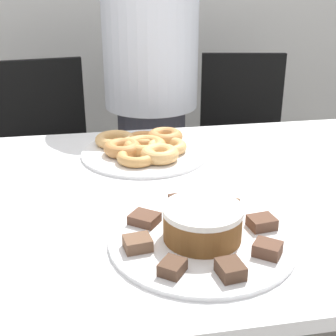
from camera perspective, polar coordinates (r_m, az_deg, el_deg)
The scene contains 23 objects.
table at distance 1.24m, azimuth 3.06°, elevation -5.95°, with size 1.61×1.02×0.75m.
person_standing at distance 1.94m, azimuth -2.07°, elevation 9.24°, with size 0.38×0.38×1.55m.
office_chair_left at distance 2.16m, azimuth -14.34°, elevation -0.37°, with size 0.50×0.50×0.91m.
office_chair_right at distance 2.27m, azimuth 9.05°, elevation 1.20°, with size 0.51×0.51×0.91m.
plate_cake at distance 0.98m, azimuth 4.17°, elevation -8.72°, with size 0.39×0.39×0.01m.
plate_donuts at distance 1.43m, azimuth -2.82°, elevation 1.87°, with size 0.38×0.38×0.01m.
frosted_cake at distance 0.96m, azimuth 4.23°, elevation -6.66°, with size 0.16×0.16×0.07m.
lamington_0 at distance 1.02m, azimuth -2.89°, elevation -6.17°, with size 0.08×0.08×0.02m.
lamington_1 at distance 0.93m, azimuth -3.72°, elevation -9.14°, with size 0.06×0.05×0.03m.
lamington_2 at distance 0.86m, azimuth 0.54°, elevation -12.01°, with size 0.06×0.06×0.02m.
lamington_3 at distance 0.86m, azimuth 7.62°, elevation -12.15°, with size 0.05×0.06×0.03m.
lamington_4 at distance 0.93m, azimuth 12.03°, elevation -9.62°, with size 0.07×0.07×0.03m.
lamington_5 at distance 1.02m, azimuth 11.37°, elevation -6.52°, with size 0.06×0.05×0.02m.
lamington_6 at distance 1.08m, azimuth 7.06°, elevation -4.58°, with size 0.07×0.07×0.02m.
lamington_7 at distance 1.08m, azimuth 1.51°, elevation -4.27°, with size 0.05×0.06×0.03m.
donut_0 at distance 1.42m, azimuth -2.84°, elevation 2.73°, with size 0.13×0.13×0.04m.
donut_1 at distance 1.35m, azimuth -1.02°, elevation 1.71°, with size 0.11×0.11×0.04m.
donut_2 at distance 1.42m, azimuth -0.10°, elevation 2.64°, with size 0.12×0.12×0.03m.
donut_3 at distance 1.49m, azimuth -0.34°, elevation 3.87°, with size 0.11×0.11×0.04m.
donut_4 at distance 1.48m, azimuth -3.02°, elevation 3.52°, with size 0.11×0.11×0.03m.
donut_5 at distance 1.49m, azimuth -6.48°, elevation 3.47°, with size 0.13×0.13×0.03m.
donut_6 at distance 1.40m, azimuth -5.58°, elevation 2.42°, with size 0.11×0.11×0.04m.
donut_7 at distance 1.34m, azimuth -3.79°, elevation 1.36°, with size 0.12×0.12×0.03m.
Camera 1 is at (-0.26, -1.05, 1.26)m, focal length 50.00 mm.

